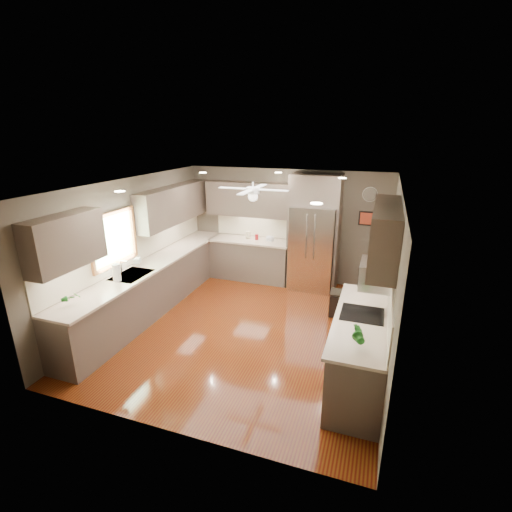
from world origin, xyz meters
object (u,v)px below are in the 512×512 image
Objects in this scene: bowl at (269,240)px; refrigerator at (314,235)px; microwave at (376,274)px; paper_towel at (117,273)px; potted_plant_left at (72,297)px; stool at (339,303)px; canister_d at (257,237)px; canister_c at (248,235)px; soap_bottle at (138,260)px; potted_plant_right at (359,335)px.

bowl is 0.08× the size of refrigerator.
microwave is 1.71× the size of paper_towel.
potted_plant_left is 0.83× the size of paper_towel.
stool is 3.96m from paper_towel.
refrigerator is 7.62× the size of paper_towel.
canister_d is 0.31m from bowl.
soap_bottle is at bearing -119.04° from canister_c.
microwave is 2.07m from stool.
potted_plant_left is 1.35× the size of bowl.
potted_plant_left is at bearing -162.88° from microwave.
microwave is (2.62, -2.78, 0.48)m from canister_d.
canister_c is 4.63m from potted_plant_right.
stool is at bearing -28.63° from canister_c.
canister_d is 0.21× the size of microwave.
paper_towel is at bearing -119.17° from bowl.
paper_towel is at bearing -176.34° from microwave.
microwave reaches higher than canister_d.
potted_plant_right is (2.72, -3.75, 0.06)m from canister_c.
potted_plant_left is 0.59× the size of stool.
paper_towel is (-1.38, -3.04, 0.08)m from canister_d.
stool is (0.75, -1.15, -0.95)m from refrigerator.
microwave is (2.83, -2.78, 0.45)m from canister_c.
bowl is (-2.21, 3.72, -0.12)m from potted_plant_right.
bowl is 2.24m from stool.
microwave is at bearing 83.41° from potted_plant_right.
stool is at bearing -57.02° from refrigerator.
refrigerator reaches higher than bowl.
paper_towel reaches higher than potted_plant_right.
potted_plant_right is 3.87m from refrigerator.
potted_plant_right is 0.53× the size of microwave.
potted_plant_right is at bearing -79.51° from stool.
microwave is (3.98, 1.23, 0.41)m from potted_plant_left.
canister_c is 0.76× the size of soap_bottle.
refrigerator is (2.79, 2.23, 0.14)m from soap_bottle.
canister_d is 3.86m from microwave.
microwave is at bearing -63.91° from refrigerator.
soap_bottle reaches higher than bowl.
refrigerator is 4.45× the size of microwave.
microwave is 1.22× the size of stool.
paper_towel is at bearing -81.28° from soap_bottle.
potted_plant_left is 0.91× the size of potted_plant_right.
paper_towel reaches higher than potted_plant_left.
bowl is 0.62× the size of paper_towel.
paper_towel reaches higher than soap_bottle.
refrigerator is at bearing -3.39° from canister_d.
bowl reaches higher than stool.
refrigerator reaches higher than stool.
canister_d is at bearing 175.68° from bowl.
stool is at bearing 110.38° from microwave.
canister_d is 0.59× the size of bowl.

